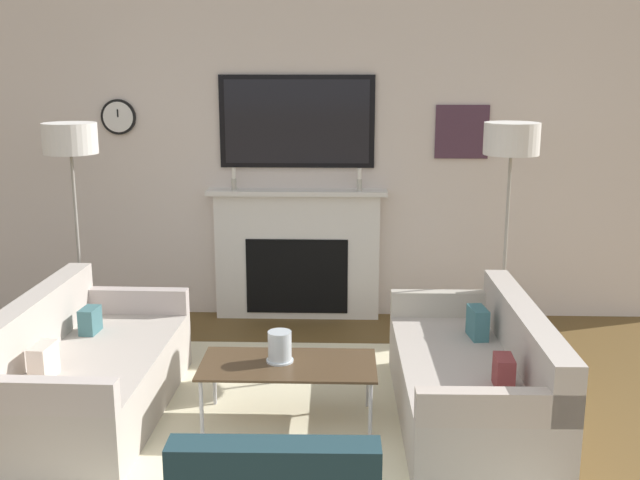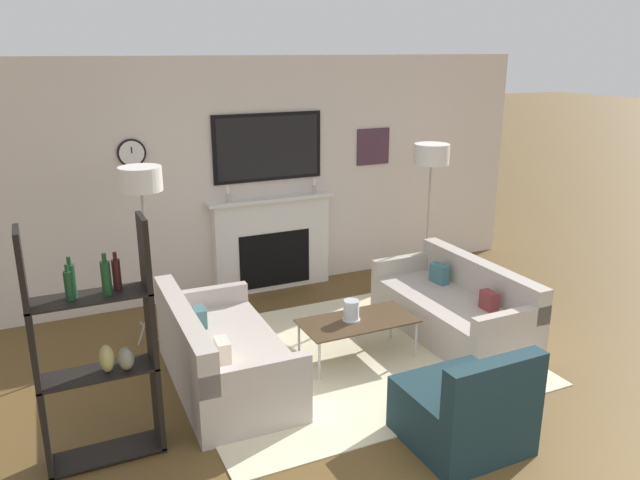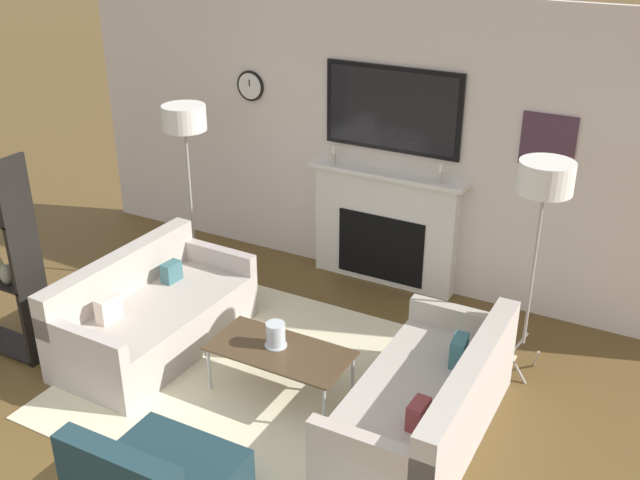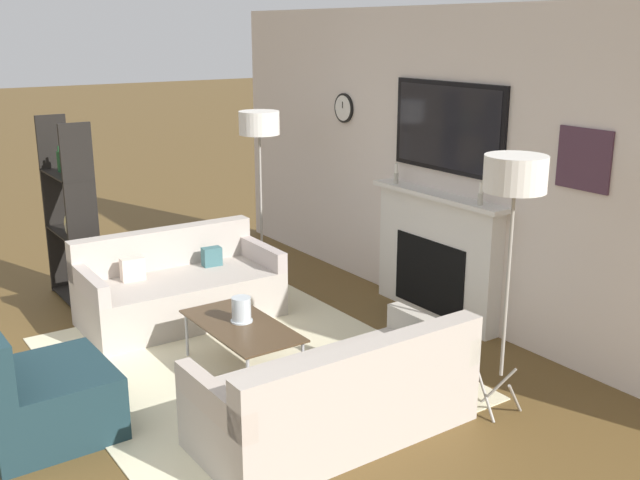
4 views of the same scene
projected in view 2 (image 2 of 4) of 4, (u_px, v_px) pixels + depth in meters
The scene contains 10 objects.
fireplace_wall at pixel (268, 186), 7.26m from camera, with size 6.79×0.28×2.70m.
area_rug at pixel (348, 356), 5.84m from camera, with size 3.03×2.56×0.01m.
couch_left at pixel (222, 357), 5.28m from camera, with size 0.90×1.71×0.76m.
couch_right at pixel (455, 309), 6.26m from camera, with size 0.84×1.78×0.73m.
armchair at pixel (465, 411), 4.48m from camera, with size 0.79×0.79×0.81m.
coffee_table at pixel (358, 323), 5.71m from camera, with size 1.07×0.53×0.39m.
hurricane_candle at pixel (351, 311), 5.69m from camera, with size 0.17×0.17×0.19m.
floor_lamp_left at pixel (141, 182), 5.66m from camera, with size 0.39×0.39×1.75m.
floor_lamp_right at pixel (431, 157), 6.94m from camera, with size 0.39×0.39×1.76m.
shelf_unit at pixel (97, 349), 4.18m from camera, with size 0.79×0.28×1.73m.
Camera 2 is at (-2.46, -1.91, 2.77)m, focal length 35.00 mm.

